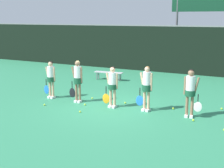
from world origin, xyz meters
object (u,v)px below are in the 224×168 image
object	(u,v)px
tennis_ball_0	(224,130)
tennis_ball_2	(125,103)
player_4	(191,89)
bench_courtside	(109,73)
tennis_ball_9	(222,109)
player_0	(51,77)
player_2	(112,84)
tennis_ball_5	(92,98)
tennis_ball_6	(46,91)
tennis_ball_7	(45,105)
player_1	(78,78)
tennis_ball_1	(85,105)
player_3	(147,85)
scoreboard	(203,4)
tennis_ball_4	(193,120)
tennis_ball_8	(173,108)
tennis_ball_3	(80,112)

from	to	relation	value
tennis_ball_0	tennis_ball_2	size ratio (longest dim) A/B	1.07
player_4	tennis_ball_0	size ratio (longest dim) A/B	23.82
bench_courtside	tennis_ball_9	size ratio (longest dim) A/B	24.18
player_0	player_2	bearing A→B (deg)	1.20
player_2	player_4	bearing A→B (deg)	0.95
tennis_ball_5	tennis_ball_6	size ratio (longest dim) A/B	1.01
tennis_ball_7	tennis_ball_0	bearing A→B (deg)	2.64
player_1	tennis_ball_1	size ratio (longest dim) A/B	25.78
player_1	tennis_ball_2	bearing A→B (deg)	15.64
tennis_ball_2	player_2	bearing A→B (deg)	-106.88
player_3	tennis_ball_7	xyz separation A→B (m)	(-3.86, -1.19, -0.95)
player_3	tennis_ball_6	bearing A→B (deg)	178.61
bench_courtside	player_3	world-z (taller)	player_3
scoreboard	tennis_ball_1	world-z (taller)	scoreboard
tennis_ball_4	tennis_ball_5	distance (m)	4.67
player_1	tennis_ball_5	distance (m)	1.23
bench_courtside	tennis_ball_8	size ratio (longest dim) A/B	23.56
scoreboard	tennis_ball_6	world-z (taller)	scoreboard
player_3	tennis_ball_8	size ratio (longest dim) A/B	24.22
player_1	player_2	world-z (taller)	player_1
tennis_ball_3	player_0	bearing A→B (deg)	151.44
player_0	tennis_ball_2	size ratio (longest dim) A/B	24.26
player_4	tennis_ball_1	size ratio (longest dim) A/B	25.39
player_1	tennis_ball_5	world-z (taller)	player_1
scoreboard	tennis_ball_3	bearing A→B (deg)	-100.60
scoreboard	bench_courtside	distance (m)	7.41
bench_courtside	player_4	bearing A→B (deg)	-45.25
scoreboard	tennis_ball_0	bearing A→B (deg)	-73.90
tennis_ball_9	tennis_ball_0	bearing A→B (deg)	-79.93
tennis_ball_1	tennis_ball_3	distance (m)	0.97
tennis_ball_0	tennis_ball_8	distance (m)	2.58
tennis_ball_2	tennis_ball_6	size ratio (longest dim) A/B	0.98
player_3	player_4	xyz separation A→B (m)	(1.63, -0.01, 0.03)
player_0	tennis_ball_7	bearing A→B (deg)	-63.07
tennis_ball_1	tennis_ball_2	xyz separation A→B (m)	(1.32, 0.98, -0.00)
player_2	player_3	bearing A→B (deg)	4.88
tennis_ball_8	tennis_ball_2	bearing A→B (deg)	-177.12
tennis_ball_1	tennis_ball_4	world-z (taller)	tennis_ball_4
tennis_ball_0	tennis_ball_4	bearing A→B (deg)	155.44
player_3	player_4	size ratio (longest dim) A/B	0.99
scoreboard	tennis_ball_6	distance (m)	11.07
player_0	tennis_ball_4	bearing A→B (deg)	-0.20
scoreboard	tennis_ball_2	xyz separation A→B (m)	(-1.06, -8.95, -4.22)
bench_courtside	tennis_ball_1	distance (m)	5.21
player_1	tennis_ball_9	bearing A→B (deg)	11.49
tennis_ball_4	tennis_ball_6	distance (m)	7.31
player_1	tennis_ball_8	distance (m)	4.02
bench_courtside	tennis_ball_8	distance (m)	6.22
player_2	player_0	bearing A→B (deg)	176.70
player_4	tennis_ball_1	world-z (taller)	player_4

